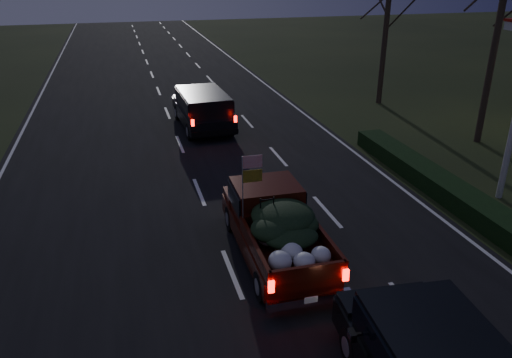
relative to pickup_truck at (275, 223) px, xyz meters
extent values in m
plane|color=black|center=(-1.29, -0.59, -0.96)|extent=(120.00, 120.00, 0.00)
cube|color=black|center=(-1.29, -0.59, -0.95)|extent=(14.00, 120.00, 0.02)
cube|color=black|center=(6.51, 2.41, -0.66)|extent=(1.00, 10.00, 0.60)
cylinder|color=black|center=(11.21, 6.41, 3.29)|extent=(0.28, 0.28, 8.50)
cylinder|color=black|center=(10.21, 13.41, 2.54)|extent=(0.28, 0.28, 7.00)
cube|color=#3D1108|center=(0.00, 0.02, -0.39)|extent=(1.93, 4.71, 0.52)
cube|color=#3D1108|center=(0.01, 0.86, 0.31)|extent=(1.75, 1.52, 0.84)
cube|color=black|center=(0.01, 0.86, 0.40)|extent=(1.85, 1.43, 0.52)
cube|color=#3D1108|center=(-0.02, -1.20, -0.11)|extent=(1.77, 2.65, 0.06)
ellipsoid|color=black|center=(0.04, -0.73, 0.31)|extent=(1.52, 1.71, 0.56)
cylinder|color=gray|center=(-0.85, 0.03, 0.97)|extent=(0.03, 0.03, 1.87)
cube|color=red|center=(-0.59, 0.03, 1.74)|extent=(0.49, 0.02, 0.32)
cube|color=gold|center=(-0.59, 0.03, 1.37)|extent=(0.49, 0.02, 0.32)
cube|color=black|center=(0.08, 11.56, -0.32)|extent=(2.23, 4.99, 0.61)
cube|color=black|center=(0.09, 11.30, 0.37)|extent=(2.06, 3.65, 0.82)
cube|color=black|center=(0.09, 11.30, 0.46)|extent=(2.16, 3.55, 0.49)
cube|color=black|center=(-0.05, -4.64, 0.21)|extent=(0.12, 0.23, 0.16)
camera|label=1|loc=(-3.48, -10.82, 6.16)|focal=35.00mm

